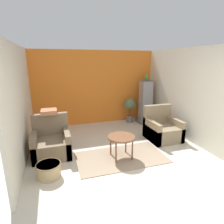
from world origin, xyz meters
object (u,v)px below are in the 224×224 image
(coffee_table, at_px, (121,139))
(wicker_basket, at_px, (49,170))
(birdcage, at_px, (145,103))
(parrot, at_px, (146,78))
(potted_plant, at_px, (130,106))
(armchair_right, at_px, (162,129))
(armchair_left, at_px, (51,143))

(coffee_table, xyz_separation_m, wicker_basket, (-1.57, -0.27, -0.32))
(coffee_table, bearing_deg, birdcage, 51.70)
(parrot, height_order, potted_plant, parrot)
(coffee_table, bearing_deg, potted_plant, 62.95)
(armchair_right, xyz_separation_m, potted_plant, (-0.28, 1.70, 0.29))
(armchair_right, relative_size, birdcage, 0.62)
(coffee_table, relative_size, potted_plant, 0.71)
(potted_plant, bearing_deg, armchair_right, -80.65)
(coffee_table, height_order, potted_plant, potted_plant)
(armchair_right, distance_m, parrot, 2.02)
(armchair_left, bearing_deg, birdcage, 25.44)
(birdcage, bearing_deg, wicker_basket, -143.31)
(armchair_left, bearing_deg, coffee_table, -23.21)
(parrot, bearing_deg, armchair_left, -154.54)
(birdcage, bearing_deg, potted_plant, 161.83)
(wicker_basket, bearing_deg, armchair_left, 85.86)
(birdcage, distance_m, potted_plant, 0.56)
(armchair_right, height_order, parrot, parrot)
(armchair_left, height_order, birdcage, birdcage)
(coffee_table, distance_m, armchair_left, 1.65)
(armchair_left, distance_m, parrot, 3.81)
(coffee_table, bearing_deg, parrot, 51.72)
(armchair_right, bearing_deg, coffee_table, -155.99)
(coffee_table, height_order, armchair_left, armchair_left)
(coffee_table, height_order, wicker_basket, coffee_table)
(parrot, distance_m, wicker_basket, 4.36)
(coffee_table, distance_m, wicker_basket, 1.63)
(birdcage, xyz_separation_m, parrot, (0.00, 0.00, 0.89))
(armchair_left, height_order, parrot, parrot)
(parrot, xyz_separation_m, potted_plant, (-0.52, 0.17, -1.02))
(armchair_left, xyz_separation_m, armchair_right, (2.99, 0.01, 0.00))
(coffee_table, xyz_separation_m, birdcage, (1.73, 2.18, 0.23))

